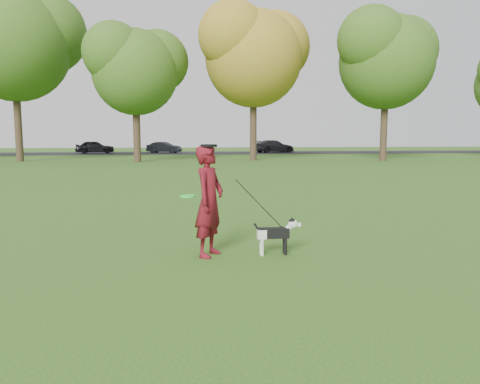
{
  "coord_description": "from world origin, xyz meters",
  "views": [
    {
      "loc": [
        -0.97,
        -6.47,
        1.84
      ],
      "look_at": [
        -0.1,
        0.67,
        0.95
      ],
      "focal_mm": 35.0,
      "sensor_mm": 36.0,
      "label": 1
    }
  ],
  "objects": [
    {
      "name": "tree_row",
      "position": [
        -1.43,
        26.07,
        7.41
      ],
      "size": [
        51.74,
        8.86,
        12.01
      ],
      "color": "#38281C",
      "rests_on": "ground"
    },
    {
      "name": "road",
      "position": [
        0.0,
        40.0,
        0.01
      ],
      "size": [
        120.0,
        7.0,
        0.02
      ],
      "primitive_type": "cube",
      "color": "black",
      "rests_on": "ground"
    },
    {
      "name": "dog",
      "position": [
        0.45,
        0.44,
        0.35
      ],
      "size": [
        0.76,
        0.15,
        0.58
      ],
      "color": "black",
      "rests_on": "ground"
    },
    {
      "name": "ground",
      "position": [
        0.0,
        0.0,
        0.0
      ],
      "size": [
        120.0,
        120.0,
        0.0
      ],
      "primitive_type": "plane",
      "color": "#285116",
      "rests_on": "ground"
    },
    {
      "name": "car_right",
      "position": [
        8.13,
        40.0,
        0.64
      ],
      "size": [
        4.61,
        2.97,
        1.24
      ],
      "primitive_type": "imported",
      "rotation": [
        0.0,
        0.0,
        1.88
      ],
      "color": "black",
      "rests_on": "road"
    },
    {
      "name": "man",
      "position": [
        -0.59,
        0.5,
        0.84
      ],
      "size": [
        0.64,
        0.73,
        1.68
      ],
      "primitive_type": "imported",
      "rotation": [
        0.0,
        0.0,
        1.08
      ],
      "color": "#520B13",
      "rests_on": "ground"
    },
    {
      "name": "car_mid",
      "position": [
        -2.8,
        40.0,
        0.57
      ],
      "size": [
        3.52,
        2.19,
        1.09
      ],
      "primitive_type": "imported",
      "rotation": [
        0.0,
        0.0,
        1.23
      ],
      "color": "black",
      "rests_on": "road"
    },
    {
      "name": "car_left",
      "position": [
        -9.36,
        40.0,
        0.63
      ],
      "size": [
        3.73,
        1.8,
        1.23
      ],
      "primitive_type": "imported",
      "rotation": [
        0.0,
        0.0,
        1.67
      ],
      "color": "black",
      "rests_on": "road"
    },
    {
      "name": "man_held_items",
      "position": [
        -0.13,
        0.44,
        1.0
      ],
      "size": [
        1.58,
        0.38,
        1.31
      ],
      "color": "#1EEF3C",
      "rests_on": "ground"
    }
  ]
}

